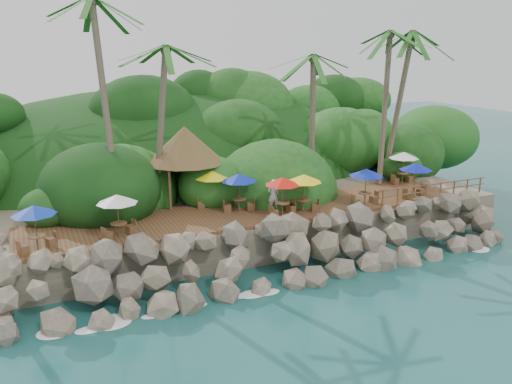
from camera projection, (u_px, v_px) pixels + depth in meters
name	position (u px, v px, depth m)	size (l,w,h in m)	color
ground	(306.00, 288.00, 26.14)	(140.00, 140.00, 0.00)	#19514F
land_base	(201.00, 190.00, 39.94)	(32.00, 25.20, 2.10)	gray
jungle_hill	(174.00, 181.00, 46.81)	(44.80, 28.00, 15.40)	#143811
seawall	(288.00, 253.00, 27.60)	(29.00, 4.00, 2.30)	gray
terrace	(256.00, 212.00, 30.84)	(26.00, 5.00, 0.20)	brown
jungle_foliage	(206.00, 207.00, 39.33)	(44.00, 16.00, 12.00)	#143811
foam_line	(303.00, 285.00, 26.40)	(25.20, 0.80, 0.06)	white
palms	(238.00, 30.00, 30.64)	(32.59, 6.77, 12.88)	brown
palapa	(185.00, 145.00, 31.79)	(4.75, 4.75, 4.60)	brown
dining_clusters	(263.00, 180.00, 30.26)	(25.63, 5.23, 2.20)	brown
railing	(434.00, 190.00, 32.94)	(8.30, 0.10, 1.00)	brown
waiter	(273.00, 195.00, 30.61)	(0.67, 0.44, 1.84)	white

